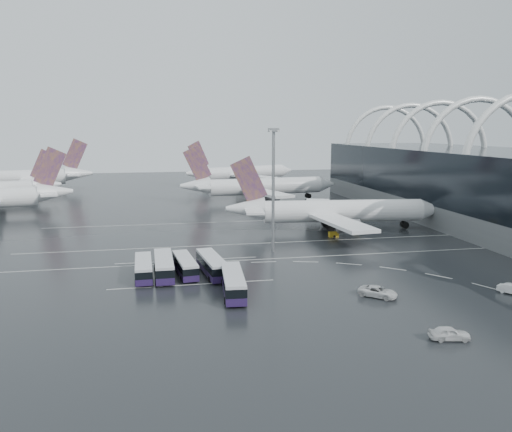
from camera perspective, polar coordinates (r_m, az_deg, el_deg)
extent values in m
plane|color=black|center=(104.84, 5.36, -4.42)|extent=(420.00, 420.00, 0.00)
cube|color=#595C5F|center=(150.20, 26.41, 0.12)|extent=(42.00, 160.00, 6.00)
cube|color=black|center=(149.00, 26.71, 3.91)|extent=(42.00, 160.00, 14.00)
torus|color=white|center=(152.74, 23.83, 6.13)|extent=(33.80, 1.80, 33.80)
torus|color=white|center=(168.69, 20.16, 6.65)|extent=(33.80, 1.80, 33.80)
torus|color=white|center=(185.21, 17.13, 7.06)|extent=(33.80, 1.80, 33.80)
torus|color=white|center=(202.17, 14.59, 7.38)|extent=(33.80, 1.80, 33.80)
cube|color=silver|center=(102.99, 5.67, -4.69)|extent=(120.00, 0.25, 0.01)
cube|color=silver|center=(116.08, 3.70, -2.99)|extent=(120.00, 0.25, 0.01)
cube|color=silver|center=(142.77, 0.86, -0.52)|extent=(120.00, 0.25, 0.01)
cube|color=silver|center=(85.58, -7.29, -7.78)|extent=(28.00, 0.25, 0.01)
cube|color=silver|center=(100.92, -7.89, -5.04)|extent=(28.00, 0.25, 0.01)
cylinder|color=white|center=(130.78, 9.92, 0.59)|extent=(41.39, 9.83, 5.70)
cone|color=white|center=(138.72, 19.32, 0.71)|extent=(6.44, 6.27, 5.70)
cone|color=white|center=(126.44, -1.26, 0.87)|extent=(10.35, 6.66, 5.70)
cube|color=#3E1B72|center=(125.57, -0.83, 4.15)|extent=(9.47, 1.55, 12.08)
cube|color=white|center=(126.59, -0.37, 0.88)|extent=(6.19, 18.04, 0.49)
cube|color=white|center=(118.20, 9.61, -0.68)|extent=(9.48, 25.15, 0.79)
cube|color=white|center=(141.73, 7.10, 1.14)|extent=(14.06, 25.48, 0.79)
cylinder|color=slate|center=(122.55, 10.51, -1.18)|extent=(5.71, 3.87, 3.34)
cylinder|color=slate|center=(139.37, 8.57, 0.22)|extent=(5.71, 3.87, 3.34)
cube|color=black|center=(130.51, 8.20, -1.14)|extent=(12.36, 7.45, 2.16)
cylinder|color=white|center=(182.06, 1.11, 3.43)|extent=(42.05, 9.88, 5.99)
cone|color=white|center=(190.58, 8.01, 3.63)|extent=(6.74, 6.55, 5.99)
cone|color=white|center=(175.94, -7.01, 3.47)|extent=(10.85, 6.94, 5.99)
cube|color=#3E1B72|center=(175.42, -6.73, 5.96)|extent=(9.97, 1.55, 12.71)
cube|color=white|center=(176.28, -6.34, 3.49)|extent=(6.38, 18.96, 0.52)
cube|color=white|center=(168.67, 1.09, 2.70)|extent=(14.62, 26.82, 0.83)
cube|color=white|center=(193.30, -1.21, 3.63)|extent=(10.16, 26.50, 0.83)
cylinder|color=slate|center=(173.26, 1.71, 2.27)|extent=(5.99, 4.03, 3.51)
cylinder|color=slate|center=(190.89, -0.02, 2.99)|extent=(5.99, 4.03, 3.51)
cube|color=black|center=(181.39, -0.14, 2.09)|extent=(12.97, 7.75, 2.27)
cylinder|color=white|center=(237.30, -1.19, 4.98)|extent=(40.33, 21.39, 6.13)
cone|color=white|center=(250.72, 3.41, 5.23)|extent=(8.21, 8.09, 6.13)
cone|color=white|center=(224.52, -6.80, 4.90)|extent=(12.12, 9.71, 6.13)
cube|color=#3E1B72|center=(224.46, -6.60, 6.91)|extent=(9.66, 4.48, 13.00)
cube|color=white|center=(225.48, -6.32, 4.93)|extent=(11.68, 19.41, 0.53)
cube|color=white|center=(224.00, -0.30, 4.53)|extent=(21.07, 25.98, 0.85)
cube|color=white|center=(246.47, -3.68, 5.00)|extent=(12.09, 27.34, 0.85)
cylinder|color=slate|center=(229.00, -0.14, 4.17)|extent=(6.75, 5.55, 3.60)
cylinder|color=slate|center=(245.05, -2.59, 4.54)|extent=(6.75, 5.55, 3.60)
cube|color=black|center=(235.48, -2.06, 3.91)|extent=(14.31, 11.11, 2.33)
cone|color=white|center=(168.54, -21.95, 2.57)|extent=(11.60, 8.31, 6.08)
cube|color=#3E1B72|center=(167.78, -22.48, 5.17)|extent=(9.98, 2.92, 12.89)
cube|color=white|center=(168.48, -22.66, 2.52)|extent=(8.90, 19.46, 0.52)
cone|color=white|center=(197.23, -22.75, 3.33)|extent=(10.60, 7.55, 5.57)
cube|color=#3E1B72|center=(196.62, -23.17, 5.37)|extent=(9.15, 2.60, 11.81)
cube|color=white|center=(197.21, -23.31, 3.29)|extent=(8.03, 17.82, 0.48)
cube|color=black|center=(198.10, -26.93, 1.65)|extent=(12.60, 8.54, 2.11)
cylinder|color=white|center=(230.69, -24.96, 3.99)|extent=(32.82, 11.78, 6.48)
cone|color=white|center=(229.96, -19.58, 4.61)|extent=(12.11, 8.26, 6.48)
cube|color=#3E1B72|center=(229.40, -19.98, 6.65)|extent=(10.73, 2.46, 13.74)
cube|color=white|center=(229.93, -20.14, 4.58)|extent=(8.33, 20.68, 0.56)
cube|color=white|center=(230.57, -24.40, 3.92)|extent=(13.35, 40.79, 0.78)
cube|color=black|center=(230.83, -23.77, 2.96)|extent=(14.42, 9.30, 2.46)
cube|color=#22123B|center=(90.89, -12.71, -6.32)|extent=(3.28, 12.76, 1.07)
cube|color=black|center=(90.58, -12.74, -5.60)|extent=(3.32, 12.51, 1.27)
cube|color=silver|center=(90.35, -12.76, -5.08)|extent=(3.28, 12.76, 0.44)
cylinder|color=black|center=(87.12, -11.78, -7.26)|extent=(0.38, 0.99, 0.97)
cylinder|color=black|center=(87.13, -13.58, -7.33)|extent=(0.38, 0.99, 0.97)
cylinder|color=black|center=(94.90, -11.90, -5.83)|extent=(0.38, 0.99, 0.97)
cylinder|color=black|center=(94.91, -13.55, -5.90)|extent=(0.38, 0.99, 0.97)
cube|color=#22123B|center=(90.96, -10.47, -6.16)|extent=(3.42, 14.00, 1.18)
cube|color=black|center=(90.61, -10.50, -5.38)|extent=(3.47, 13.73, 1.39)
cube|color=silver|center=(90.37, -10.52, -4.81)|extent=(3.42, 14.00, 0.48)
cylinder|color=black|center=(86.86, -9.37, -7.20)|extent=(0.40, 1.08, 1.07)
cylinder|color=black|center=(86.78, -11.35, -7.28)|extent=(0.40, 1.08, 1.07)
cylinder|color=black|center=(95.41, -9.65, -5.64)|extent=(0.40, 1.08, 1.07)
cylinder|color=black|center=(95.35, -11.45, -5.71)|extent=(0.40, 1.08, 1.07)
cube|color=#22123B|center=(91.46, -8.10, -6.07)|extent=(4.19, 12.68, 1.05)
cube|color=black|center=(91.16, -8.11, -5.38)|extent=(4.22, 12.44, 1.24)
cube|color=silver|center=(90.94, -8.13, -4.87)|extent=(4.19, 12.68, 0.43)
cylinder|color=black|center=(88.03, -6.79, -6.94)|extent=(0.44, 0.99, 0.96)
cylinder|color=black|center=(87.60, -8.52, -7.07)|extent=(0.44, 0.99, 0.96)
cylinder|color=black|center=(95.56, -7.70, -5.60)|extent=(0.44, 0.99, 0.96)
cylinder|color=black|center=(95.16, -9.29, -5.71)|extent=(0.44, 0.99, 0.96)
cube|color=#22123B|center=(90.74, -5.05, -6.09)|extent=(4.72, 13.79, 1.14)
cube|color=black|center=(90.40, -5.06, -5.33)|extent=(4.75, 13.53, 1.35)
cube|color=silver|center=(90.17, -5.07, -4.77)|extent=(4.72, 13.79, 0.47)
cylinder|color=black|center=(87.17, -3.45, -7.03)|extent=(0.49, 1.08, 1.04)
cylinder|color=black|center=(86.51, -5.31, -7.19)|extent=(0.49, 1.08, 1.04)
cylinder|color=black|center=(95.22, -4.80, -5.58)|extent=(0.49, 1.08, 1.04)
cylinder|color=black|center=(94.62, -6.51, -5.71)|extent=(0.49, 1.08, 1.04)
cube|color=#22123B|center=(80.16, -2.63, -8.22)|extent=(4.12, 14.14, 1.18)
cube|color=black|center=(79.77, -2.63, -7.34)|extent=(4.16, 13.87, 1.40)
cube|color=silver|center=(79.49, -2.64, -6.70)|extent=(4.12, 14.14, 0.48)
cylinder|color=black|center=(76.21, -1.24, -9.54)|extent=(0.45, 1.10, 1.07)
cylinder|color=black|center=(75.99, -3.51, -9.61)|extent=(0.45, 1.10, 1.07)
cylinder|color=black|center=(84.64, -1.83, -7.53)|extent=(0.45, 1.10, 1.07)
cylinder|color=black|center=(84.45, -3.87, -7.59)|extent=(0.45, 1.10, 1.07)
imported|color=silver|center=(81.03, 13.76, -8.41)|extent=(6.33, 6.05, 1.67)
imported|color=silver|center=(68.11, 21.23, -12.39)|extent=(5.28, 2.96, 1.70)
cylinder|color=gray|center=(104.79, 1.98, 2.69)|extent=(0.64, 0.64, 25.44)
cube|color=gray|center=(103.95, 2.02, 9.82)|extent=(2.00, 2.00, 0.73)
cube|color=white|center=(103.95, 2.02, 9.67)|extent=(1.82, 1.82, 0.36)
cube|color=gold|center=(132.68, 11.54, -1.28)|extent=(2.09, 1.24, 1.14)
cube|color=slate|center=(143.33, 10.82, -0.41)|extent=(2.20, 1.30, 1.20)
cube|color=gold|center=(122.66, 8.84, -2.08)|extent=(2.29, 1.35, 1.25)
cube|color=gold|center=(144.44, 9.27, -0.30)|extent=(2.09, 1.23, 1.14)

